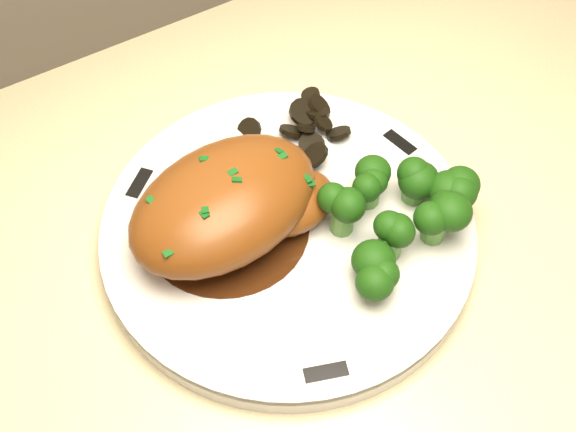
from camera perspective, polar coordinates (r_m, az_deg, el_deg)
plate at (r=0.56m, az=0.00°, el=-1.19°), size 0.31×0.31×0.02m
rim_accent_0 at (r=0.61m, az=8.83°, el=5.75°), size 0.02×0.03×0.00m
rim_accent_1 at (r=0.58m, az=-11.65°, el=2.55°), size 0.03×0.03×0.00m
rim_accent_2 at (r=0.49m, az=3.01°, el=-12.23°), size 0.03×0.02×0.00m
gravy_pool at (r=0.55m, az=-4.86°, el=-0.88°), size 0.13×0.13×0.00m
chicken_breast at (r=0.53m, az=-4.43°, el=1.00°), size 0.17×0.12×0.06m
mushroom_pile at (r=0.59m, az=0.07°, el=5.77°), size 0.10×0.07×0.03m
broccoli_florets at (r=0.53m, az=8.67°, el=0.38°), size 0.12×0.09×0.04m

